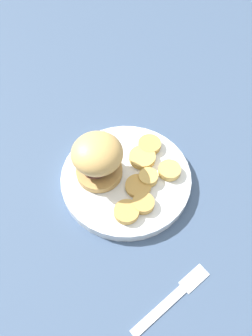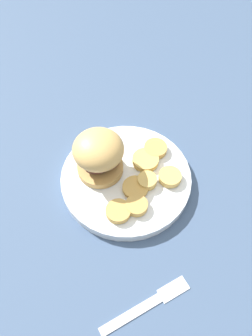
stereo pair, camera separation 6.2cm
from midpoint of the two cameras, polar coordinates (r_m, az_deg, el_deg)
The scene contains 11 objects.
ground_plane at distance 0.66m, azimuth 2.68°, elevation -2.51°, with size 4.00×4.00×0.00m, color #3D5170.
dinner_plate at distance 0.65m, azimuth 2.73°, elevation -1.93°, with size 0.26×0.26×0.02m.
sandwich at distance 0.61m, azimuth -1.85°, elevation 2.35°, with size 0.11×0.10×0.10m.
potato_round_0 at distance 0.60m, azimuth 1.65°, elevation -7.77°, with size 0.05×0.05×0.01m, color tan.
potato_round_1 at distance 0.63m, azimuth 6.51°, elevation -2.42°, with size 0.04×0.04×0.02m, color tan.
potato_round_2 at distance 0.68m, azimuth 7.78°, elevation 3.19°, with size 0.05×0.05×0.01m, color tan.
potato_round_3 at distance 0.60m, azimuth 4.92°, elevation -6.73°, with size 0.04×0.04×0.01m, color tan.
potato_round_4 at distance 0.62m, azimuth 4.50°, elevation -3.66°, with size 0.05×0.05×0.01m, color tan.
potato_round_5 at distance 0.64m, azimuth 10.42°, elevation -1.74°, with size 0.04×0.04×0.01m, color tan.
potato_round_6 at distance 0.66m, azimuth 6.12°, elevation 1.20°, with size 0.05×0.05×0.01m, color tan.
fork at distance 0.58m, azimuth 6.95°, elevation -22.91°, with size 0.06×0.16×0.00m.
Camera 2 is at (-0.33, 0.09, 0.56)m, focal length 35.00 mm.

